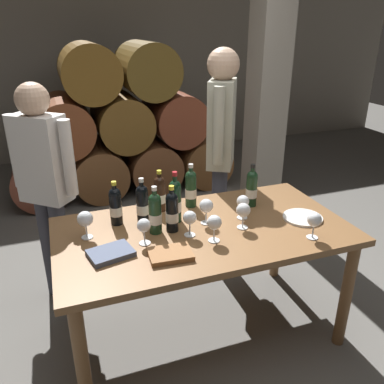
{
  "coord_description": "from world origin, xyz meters",
  "views": [
    {
      "loc": [
        -0.75,
        -1.88,
        1.86
      ],
      "look_at": [
        0.0,
        0.2,
        0.91
      ],
      "focal_mm": 36.79,
      "sensor_mm": 36.0,
      "label": 1
    }
  ],
  "objects_px": {
    "wine_bottle_1": "(142,204)",
    "wine_glass_6": "(206,207)",
    "wine_glass_2": "(314,220)",
    "wine_glass_3": "(243,211)",
    "leather_ledger": "(170,254)",
    "wine_glass_1": "(85,220)",
    "dining_table": "(203,242)",
    "wine_bottle_3": "(116,206)",
    "wine_glass_4": "(215,223)",
    "serving_plate": "(303,218)",
    "wine_glass_0": "(243,202)",
    "taster_seated_left": "(45,178)",
    "wine_bottle_4": "(155,213)",
    "tasting_notebook": "(111,253)",
    "wine_bottle_7": "(160,193)",
    "wine_bottle_2": "(191,188)",
    "wine_glass_7": "(190,218)",
    "wine_bottle_0": "(172,211)",
    "sommelier_presenting": "(221,141)",
    "wine_bottle_5": "(252,188)",
    "wine_bottle_6": "(175,200)",
    "wine_glass_5": "(144,226)"
  },
  "relations": [
    {
      "from": "wine_glass_1",
      "to": "leather_ledger",
      "type": "distance_m",
      "value": 0.52
    },
    {
      "from": "wine_glass_3",
      "to": "leather_ledger",
      "type": "bearing_deg",
      "value": -162.49
    },
    {
      "from": "wine_glass_4",
      "to": "wine_glass_6",
      "type": "relative_size",
      "value": 0.99
    },
    {
      "from": "wine_bottle_1",
      "to": "dining_table",
      "type": "bearing_deg",
      "value": -31.54
    },
    {
      "from": "serving_plate",
      "to": "wine_glass_0",
      "type": "bearing_deg",
      "value": 158.87
    },
    {
      "from": "tasting_notebook",
      "to": "taster_seated_left",
      "type": "bearing_deg",
      "value": 96.47
    },
    {
      "from": "wine_bottle_1",
      "to": "sommelier_presenting",
      "type": "height_order",
      "value": "sommelier_presenting"
    },
    {
      "from": "wine_bottle_4",
      "to": "wine_glass_3",
      "type": "bearing_deg",
      "value": -13.85
    },
    {
      "from": "dining_table",
      "to": "wine_glass_6",
      "type": "xyz_separation_m",
      "value": [
        0.04,
        0.05,
        0.2
      ]
    },
    {
      "from": "wine_glass_3",
      "to": "taster_seated_left",
      "type": "relative_size",
      "value": 0.1
    },
    {
      "from": "wine_glass_0",
      "to": "tasting_notebook",
      "type": "relative_size",
      "value": 0.68
    },
    {
      "from": "wine_bottle_7",
      "to": "leather_ledger",
      "type": "relative_size",
      "value": 1.23
    },
    {
      "from": "wine_bottle_6",
      "to": "wine_glass_5",
      "type": "distance_m",
      "value": 0.31
    },
    {
      "from": "dining_table",
      "to": "wine_bottle_3",
      "type": "xyz_separation_m",
      "value": [
        -0.47,
        0.23,
        0.21
      ]
    },
    {
      "from": "wine_glass_2",
      "to": "leather_ledger",
      "type": "bearing_deg",
      "value": 173.96
    },
    {
      "from": "wine_bottle_1",
      "to": "wine_glass_6",
      "type": "xyz_separation_m",
      "value": [
        0.35,
        -0.14,
        -0.01
      ]
    },
    {
      "from": "wine_bottle_7",
      "to": "wine_glass_7",
      "type": "bearing_deg",
      "value": -79.55
    },
    {
      "from": "leather_ledger",
      "to": "wine_glass_7",
      "type": "bearing_deg",
      "value": 49.99
    },
    {
      "from": "wine_bottle_0",
      "to": "wine_bottle_1",
      "type": "bearing_deg",
      "value": 131.43
    },
    {
      "from": "wine_bottle_2",
      "to": "wine_bottle_7",
      "type": "bearing_deg",
      "value": 178.76
    },
    {
      "from": "wine_glass_4",
      "to": "wine_bottle_1",
      "type": "bearing_deg",
      "value": 132.47
    },
    {
      "from": "wine_bottle_0",
      "to": "wine_glass_1",
      "type": "distance_m",
      "value": 0.48
    },
    {
      "from": "wine_glass_3",
      "to": "sommelier_presenting",
      "type": "xyz_separation_m",
      "value": [
        0.22,
        0.82,
        0.17
      ]
    },
    {
      "from": "wine_bottle_6",
      "to": "tasting_notebook",
      "type": "bearing_deg",
      "value": -149.42
    },
    {
      "from": "dining_table",
      "to": "wine_bottle_7",
      "type": "xyz_separation_m",
      "value": [
        -0.17,
        0.32,
        0.21
      ]
    },
    {
      "from": "wine_glass_1",
      "to": "wine_bottle_5",
      "type": "bearing_deg",
      "value": 3.82
    },
    {
      "from": "wine_bottle_1",
      "to": "tasting_notebook",
      "type": "height_order",
      "value": "wine_bottle_1"
    },
    {
      "from": "wine_bottle_4",
      "to": "wine_glass_5",
      "type": "xyz_separation_m",
      "value": [
        -0.09,
        -0.1,
        -0.02
      ]
    },
    {
      "from": "serving_plate",
      "to": "wine_bottle_4",
      "type": "bearing_deg",
      "value": 171.03
    },
    {
      "from": "dining_table",
      "to": "taster_seated_left",
      "type": "xyz_separation_m",
      "value": [
        -0.85,
        0.72,
        0.25
      ]
    },
    {
      "from": "wine_glass_2",
      "to": "wine_glass_3",
      "type": "bearing_deg",
      "value": 142.71
    },
    {
      "from": "wine_glass_0",
      "to": "sommelier_presenting",
      "type": "relative_size",
      "value": 0.09
    },
    {
      "from": "wine_bottle_4",
      "to": "wine_glass_0",
      "type": "relative_size",
      "value": 1.88
    },
    {
      "from": "wine_glass_6",
      "to": "sommelier_presenting",
      "type": "height_order",
      "value": "sommelier_presenting"
    },
    {
      "from": "wine_glass_7",
      "to": "wine_bottle_4",
      "type": "bearing_deg",
      "value": 149.5
    },
    {
      "from": "wine_glass_5",
      "to": "sommelier_presenting",
      "type": "bearing_deg",
      "value": 45.23
    },
    {
      "from": "taster_seated_left",
      "to": "wine_glass_3",
      "type": "bearing_deg",
      "value": -36.7
    },
    {
      "from": "wine_bottle_5",
      "to": "wine_glass_6",
      "type": "height_order",
      "value": "wine_bottle_5"
    },
    {
      "from": "wine_bottle_7",
      "to": "wine_glass_0",
      "type": "distance_m",
      "value": 0.52
    },
    {
      "from": "wine_bottle_2",
      "to": "leather_ledger",
      "type": "height_order",
      "value": "wine_bottle_2"
    },
    {
      "from": "wine_bottle_7",
      "to": "wine_glass_6",
      "type": "height_order",
      "value": "wine_bottle_7"
    },
    {
      "from": "wine_glass_0",
      "to": "taster_seated_left",
      "type": "height_order",
      "value": "taster_seated_left"
    },
    {
      "from": "wine_glass_3",
      "to": "serving_plate",
      "type": "height_order",
      "value": "wine_glass_3"
    },
    {
      "from": "wine_bottle_0",
      "to": "wine_bottle_5",
      "type": "distance_m",
      "value": 0.6
    },
    {
      "from": "wine_bottle_5",
      "to": "wine_glass_7",
      "type": "bearing_deg",
      "value": -154.7
    },
    {
      "from": "wine_glass_0",
      "to": "wine_glass_7",
      "type": "distance_m",
      "value": 0.39
    },
    {
      "from": "leather_ledger",
      "to": "wine_glass_3",
      "type": "bearing_deg",
      "value": 21.46
    },
    {
      "from": "wine_glass_4",
      "to": "wine_glass_7",
      "type": "height_order",
      "value": "wine_glass_4"
    },
    {
      "from": "wine_bottle_3",
      "to": "wine_glass_4",
      "type": "relative_size",
      "value": 1.74
    },
    {
      "from": "wine_bottle_1",
      "to": "wine_glass_6",
      "type": "bearing_deg",
      "value": -21.56
    }
  ]
}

